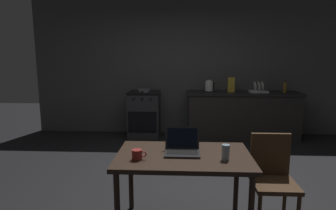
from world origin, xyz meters
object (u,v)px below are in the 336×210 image
at_px(laptop, 182,148).
at_px(coffee_mug, 137,155).
at_px(frying_pan, 144,90).
at_px(dish_rack, 258,90).
at_px(cereal_box, 231,85).
at_px(dining_table, 184,162).
at_px(electric_kettle, 209,86).
at_px(stove_oven, 144,114).
at_px(chair, 272,174).
at_px(drinking_glass, 226,152).
at_px(bottle, 285,87).

height_order(laptop, coffee_mug, laptop).
relative_size(frying_pan, dish_rack, 1.19).
bearing_deg(cereal_box, dining_table, -106.66).
height_order(dining_table, electric_kettle, electric_kettle).
xyz_separation_m(stove_oven, dining_table, (0.77, -3.07, 0.20)).
xyz_separation_m(dining_table, dish_rack, (1.44, 3.08, 0.30)).
bearing_deg(chair, dish_rack, 75.51).
height_order(frying_pan, drinking_glass, frying_pan).
bearing_deg(electric_kettle, frying_pan, -178.67).
distance_m(cereal_box, dish_rack, 0.53).
xyz_separation_m(frying_pan, cereal_box, (1.70, 0.05, 0.12)).
distance_m(chair, bottle, 3.12).
relative_size(chair, dish_rack, 2.56).
relative_size(chair, frying_pan, 2.15).
xyz_separation_m(dining_table, chair, (0.85, 0.14, -0.15)).
xyz_separation_m(cereal_box, dish_rack, (0.52, -0.02, -0.09)).
xyz_separation_m(stove_oven, drinking_glass, (1.13, -3.19, 0.35)).
bearing_deg(chair, dining_table, -173.84).
bearing_deg(bottle, coffee_mug, -126.22).
bearing_deg(drinking_glass, dish_rack, 71.27).
distance_m(bottle, coffee_mug, 3.94).
distance_m(bottle, dish_rack, 0.49).
distance_m(bottle, drinking_glass, 3.52).
xyz_separation_m(laptop, bottle, (1.94, 2.99, 0.24)).
bearing_deg(chair, frying_pan, 116.06).
relative_size(dining_table, frying_pan, 3.01).
relative_size(stove_oven, dish_rack, 2.66).
height_order(dining_table, drinking_glass, drinking_glass).
bearing_deg(drinking_glass, frying_pan, 109.63).
relative_size(dining_table, electric_kettle, 5.33).
xyz_separation_m(electric_kettle, dish_rack, (0.94, 0.00, -0.06)).
bearing_deg(drinking_glass, chair, 27.86).
bearing_deg(electric_kettle, coffee_mug, -105.61).
relative_size(drinking_glass, cereal_box, 0.48).
bearing_deg(stove_oven, dining_table, -76.00).
xyz_separation_m(electric_kettle, frying_pan, (-1.27, -0.03, -0.08)).
distance_m(laptop, cereal_box, 3.21).
xyz_separation_m(dining_table, cereal_box, (0.93, 3.10, 0.39)).
bearing_deg(frying_pan, bottle, -0.44).
bearing_deg(drinking_glass, dining_table, 161.42).
xyz_separation_m(chair, drinking_glass, (-0.49, -0.26, 0.30)).
height_order(laptop, frying_pan, frying_pan).
bearing_deg(drinking_glass, stove_oven, 109.43).
height_order(chair, frying_pan, frying_pan).
bearing_deg(laptop, dining_table, -77.92).
xyz_separation_m(chair, electric_kettle, (-0.35, 2.94, 0.52)).
bearing_deg(cereal_box, bottle, -4.02).
bearing_deg(dining_table, bottle, 57.55).
height_order(electric_kettle, drinking_glass, electric_kettle).
bearing_deg(cereal_box, chair, -91.48).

